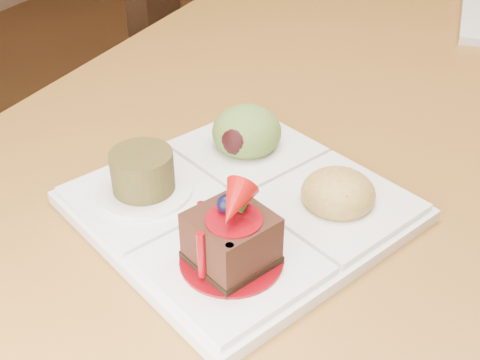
% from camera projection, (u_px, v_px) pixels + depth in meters
% --- Properties ---
extents(ground, '(6.00, 6.00, 0.00)m').
position_uv_depth(ground, '(433.00, 328.00, 1.40)').
color(ground, '#563418').
extents(chair_left, '(0.60, 0.60, 1.03)m').
position_uv_depth(chair_left, '(203.00, 14.00, 1.43)').
color(chair_left, '#331B11').
rests_on(chair_left, ground).
extents(sampler_plate, '(0.32, 0.32, 0.10)m').
position_uv_depth(sampler_plate, '(242.00, 192.00, 0.53)').
color(sampler_plate, white).
rests_on(sampler_plate, dining_table).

